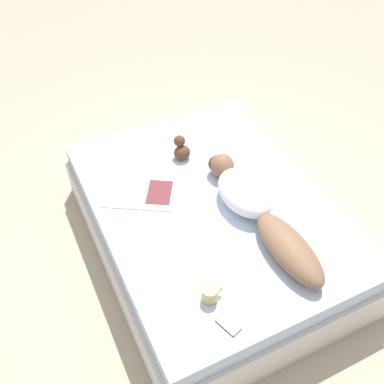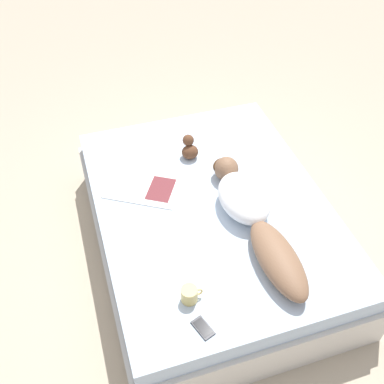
{
  "view_description": "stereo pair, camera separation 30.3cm",
  "coord_description": "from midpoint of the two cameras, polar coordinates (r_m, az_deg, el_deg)",
  "views": [
    {
      "loc": [
        -1.04,
        -1.83,
        2.7
      ],
      "look_at": [
        -0.11,
        0.09,
        0.54
      ],
      "focal_mm": 42.0,
      "sensor_mm": 36.0,
      "label": 1
    },
    {
      "loc": [
        -0.75,
        -1.94,
        2.7
      ],
      "look_at": [
        -0.11,
        0.09,
        0.54
      ],
      "focal_mm": 42.0,
      "sensor_mm": 36.0,
      "label": 2
    }
  ],
  "objects": [
    {
      "name": "cell_phone",
      "position": [
        2.5,
        5.02,
        -17.03
      ],
      "size": [
        0.11,
        0.15,
        0.01
      ],
      "rotation": [
        0.0,
        0.0,
        0.34
      ],
      "color": "black",
      "rests_on": "bed"
    },
    {
      "name": "bed",
      "position": [
        3.23,
        5.07,
        -4.52
      ],
      "size": [
        1.58,
        2.07,
        0.49
      ],
      "color": "beige",
      "rests_on": "ground_plane"
    },
    {
      "name": "plush_toy",
      "position": [
        3.33,
        2.35,
        5.43
      ],
      "size": [
        0.12,
        0.14,
        0.17
      ],
      "color": "brown",
      "rests_on": "bed"
    },
    {
      "name": "person",
      "position": [
        2.89,
        10.7,
        -2.88
      ],
      "size": [
        0.33,
        1.22,
        0.19
      ],
      "rotation": [
        0.0,
        0.0,
        0.02
      ],
      "color": "brown",
      "rests_on": "bed"
    },
    {
      "name": "ground_plane",
      "position": [
        3.41,
        4.81,
        -7.13
      ],
      "size": [
        12.0,
        12.0,
        0.0
      ],
      "primitive_type": "plane",
      "color": "#B7A88E"
    },
    {
      "name": "coffee_mug",
      "position": [
        2.54,
        3.2,
        -13.06
      ],
      "size": [
        0.13,
        0.09,
        0.1
      ],
      "color": "tan",
      "rests_on": "bed"
    },
    {
      "name": "open_magazine",
      "position": [
        3.14,
        -3.36,
        0.53
      ],
      "size": [
        0.61,
        0.55,
        0.01
      ],
      "rotation": [
        0.0,
        0.0,
        -0.54
      ],
      "color": "white",
      "rests_on": "bed"
    }
  ]
}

